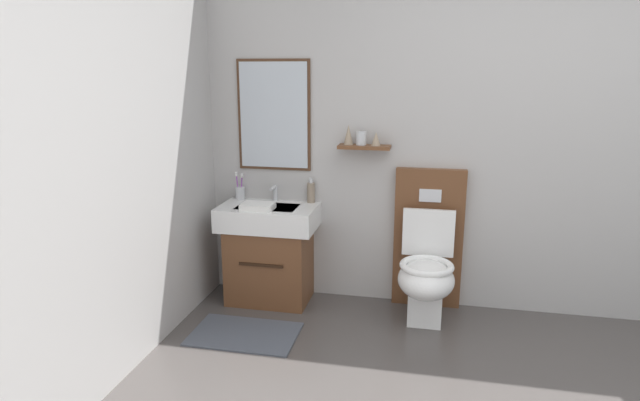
{
  "coord_description": "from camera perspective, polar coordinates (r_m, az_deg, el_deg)",
  "views": [
    {
      "loc": [
        -0.72,
        -1.92,
        1.66
      ],
      "look_at": [
        -1.43,
        1.42,
        0.82
      ],
      "focal_mm": 29.89,
      "sensor_mm": 36.0,
      "label": 1
    }
  ],
  "objects": [
    {
      "name": "soap_dispenser",
      "position": [
        3.87,
        -0.98,
        0.89
      ],
      "size": [
        0.06,
        0.06,
        0.18
      ],
      "color": "gray",
      "rests_on": "vanity_sink_left"
    },
    {
      "name": "bath_mat",
      "position": [
        3.57,
        -8.08,
        -13.97
      ],
      "size": [
        0.68,
        0.44,
        0.01
      ],
      "primitive_type": "cube",
      "color": "#474C56",
      "rests_on": "ground"
    },
    {
      "name": "tap_on_left_sink",
      "position": [
        3.94,
        -4.88,
        1.0
      ],
      "size": [
        0.03,
        0.13,
        0.11
      ],
      "color": "silver",
      "rests_on": "vanity_sink_left"
    },
    {
      "name": "folded_hand_towel",
      "position": [
        3.71,
        -6.68,
        -0.62
      ],
      "size": [
        0.22,
        0.16,
        0.04
      ],
      "primitive_type": "cube",
      "color": "white",
      "rests_on": "vanity_sink_left"
    },
    {
      "name": "wall_back",
      "position": [
        3.85,
        22.74,
        7.68
      ],
      "size": [
        4.89,
        0.27,
        2.64
      ],
      "color": "#B7B5B2",
      "rests_on": "ground"
    },
    {
      "name": "toothbrush_cup",
      "position": [
        4.02,
        -8.56,
        0.9
      ],
      "size": [
        0.07,
        0.07,
        0.21
      ],
      "color": "silver",
      "rests_on": "vanity_sink_left"
    },
    {
      "name": "toilet",
      "position": [
        3.73,
        11.37,
        -6.59
      ],
      "size": [
        0.48,
        0.62,
        1.0
      ],
      "color": "brown",
      "rests_on": "ground"
    },
    {
      "name": "vanity_sink_left",
      "position": [
        3.91,
        -5.41,
        -5.31
      ],
      "size": [
        0.69,
        0.44,
        0.72
      ],
      "color": "brown",
      "rests_on": "ground"
    },
    {
      "name": "wall_left",
      "position": [
        2.56,
        -28.83,
        4.49
      ],
      "size": [
        0.12,
        3.82,
        2.64
      ],
      "primitive_type": "cube",
      "color": "#B7B5B2",
      "rests_on": "ground"
    }
  ]
}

